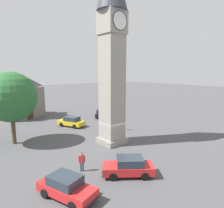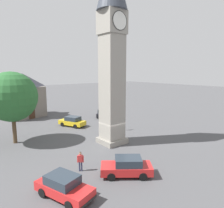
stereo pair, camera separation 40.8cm
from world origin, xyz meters
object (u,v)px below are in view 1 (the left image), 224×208
object	(u,v)px
car_blue_kerb	(128,166)
car_red_corner	(71,122)
road_sign	(116,118)
building_terrace_right	(21,95)
clock_tower	(112,32)
tree	(11,97)
car_silver_kerb	(102,113)
pedestrian	(82,160)
car_white_side	(66,187)

from	to	relation	value
car_blue_kerb	car_red_corner	xyz separation A→B (m)	(3.70, 16.11, 0.00)
road_sign	car_blue_kerb	bearing A→B (deg)	-126.50
building_terrace_right	car_blue_kerb	bearing A→B (deg)	-89.97
car_red_corner	building_terrace_right	world-z (taller)	building_terrace_right
clock_tower	tree	size ratio (longest dim) A/B	2.56
tree	building_terrace_right	distance (m)	14.75
car_silver_kerb	pedestrian	size ratio (longest dim) A/B	2.49
car_red_corner	pedestrian	bearing A→B (deg)	-115.40
clock_tower	car_silver_kerb	world-z (taller)	clock_tower
clock_tower	pedestrian	world-z (taller)	clock_tower
car_red_corner	car_white_side	bearing A→B (deg)	-119.86
car_white_side	tree	size ratio (longest dim) A/B	0.53
clock_tower	tree	xyz separation A→B (m)	(-8.89, 7.15, -7.05)
tree	clock_tower	bearing A→B (deg)	-38.79
car_blue_kerb	car_white_side	distance (m)	5.25
tree	road_sign	xyz separation A→B (m)	(12.47, -3.75, -3.57)
clock_tower	tree	world-z (taller)	clock_tower
clock_tower	pedestrian	xyz separation A→B (m)	(-6.38, -3.65, -11.52)
car_white_side	tree	bearing A→B (deg)	89.19
tree	building_terrace_right	size ratio (longest dim) A/B	1.05
car_red_corner	clock_tower	bearing A→B (deg)	-89.01
car_red_corner	tree	distance (m)	10.18
car_red_corner	tree	bearing A→B (deg)	-165.23
clock_tower	pedestrian	distance (m)	13.66
car_blue_kerb	car_white_side	bearing A→B (deg)	173.69
car_blue_kerb	tree	xyz separation A→B (m)	(-5.03, 13.81, 4.71)
car_blue_kerb	car_red_corner	bearing A→B (deg)	77.08
clock_tower	car_silver_kerb	bearing A→B (deg)	57.73
tree	building_terrace_right	xyz separation A→B (m)	(5.02, 13.80, -1.40)
car_silver_kerb	car_white_side	xyz separation A→B (m)	(-16.38, -17.64, 0.00)
pedestrian	car_red_corner	bearing A→B (deg)	64.60
car_red_corner	pedestrian	xyz separation A→B (m)	(-6.22, -13.10, 0.25)
car_blue_kerb	car_silver_kerb	world-z (taller)	same
building_terrace_right	car_white_side	bearing A→B (deg)	-100.90
clock_tower	building_terrace_right	size ratio (longest dim) A/B	2.68
car_red_corner	car_white_side	size ratio (longest dim) A/B	1.00
car_silver_kerb	road_sign	bearing A→B (deg)	-114.49
car_blue_kerb	building_terrace_right	world-z (taller)	building_terrace_right
car_red_corner	building_terrace_right	size ratio (longest dim) A/B	0.56
car_blue_kerb	road_sign	distance (m)	12.56
car_silver_kerb	car_red_corner	distance (m)	7.75
car_blue_kerb	pedestrian	world-z (taller)	pedestrian
clock_tower	car_white_side	distance (m)	16.06
car_silver_kerb	road_sign	world-z (taller)	road_sign
car_silver_kerb	pedestrian	xyz separation A→B (m)	(-13.68, -15.21, 0.25)
clock_tower	tree	distance (m)	13.41
pedestrian	tree	size ratio (longest dim) A/B	0.20
car_white_side	road_sign	bearing A→B (deg)	36.82
car_blue_kerb	road_sign	bearing A→B (deg)	53.50
car_white_side	building_terrace_right	bearing A→B (deg)	79.10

